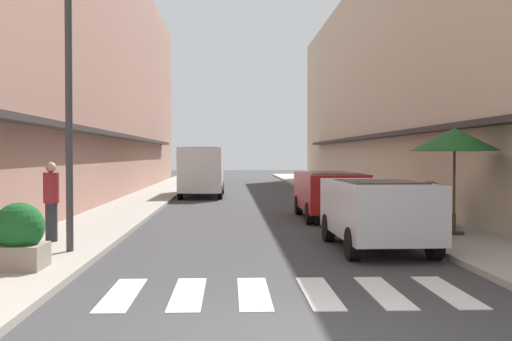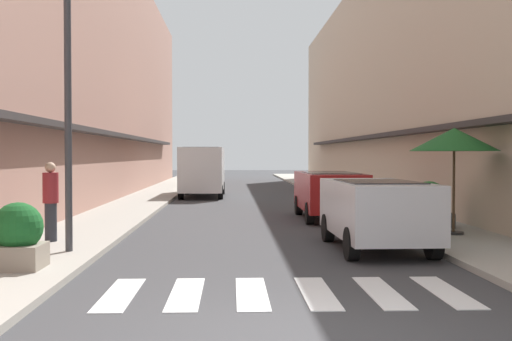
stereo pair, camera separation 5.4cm
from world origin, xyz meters
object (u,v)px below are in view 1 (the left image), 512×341
object	(u,v)px
parked_car_near	(377,207)
pedestrian_walking_near	(51,200)
delivery_van	(202,167)
parked_car_mid	(329,190)
cafe_umbrella	(454,140)
street_lamp	(78,83)
planter_corner	(19,237)
planter_midblock	(429,206)

from	to	relation	value
parked_car_near	pedestrian_walking_near	bearing A→B (deg)	173.80
delivery_van	parked_car_mid	bearing A→B (deg)	-67.49
parked_car_mid	pedestrian_walking_near	world-z (taller)	pedestrian_walking_near
delivery_van	cafe_umbrella	world-z (taller)	cafe_umbrella
parked_car_mid	cafe_umbrella	xyz separation A→B (m)	(2.25, -4.73, 1.44)
delivery_van	street_lamp	distance (m)	17.93
parked_car_near	planter_corner	size ratio (longest dim) A/B	3.62
planter_corner	parked_car_near	bearing A→B (deg)	21.14
planter_midblock	cafe_umbrella	bearing A→B (deg)	-86.70
parked_car_near	cafe_umbrella	xyz separation A→B (m)	(2.25, 1.65, 1.44)
street_lamp	pedestrian_walking_near	world-z (taller)	street_lamp
parked_car_near	street_lamp	distance (m)	6.59
pedestrian_walking_near	delivery_van	bearing A→B (deg)	46.07
cafe_umbrella	planter_corner	xyz separation A→B (m)	(-8.85, -4.20, -1.71)
parked_car_near	delivery_van	size ratio (longest dim) A/B	0.74
street_lamp	cafe_umbrella	bearing A→B (deg)	15.64
planter_corner	planter_midblock	bearing A→B (deg)	33.46
delivery_van	cafe_umbrella	bearing A→B (deg)	-66.59
parked_car_near	parked_car_mid	world-z (taller)	same
parked_car_near	planter_corner	xyz separation A→B (m)	(-6.61, -2.55, -0.27)
street_lamp	parked_car_mid	bearing A→B (deg)	49.34
delivery_van	pedestrian_walking_near	distance (m)	16.51
parked_car_mid	cafe_umbrella	bearing A→B (deg)	-64.62
delivery_van	street_lamp	bearing A→B (deg)	-95.27
parked_car_mid	street_lamp	bearing A→B (deg)	-130.66
delivery_van	street_lamp	xyz separation A→B (m)	(-1.64, -17.74, 2.02)
parked_car_mid	planter_midblock	world-z (taller)	parked_car_mid
street_lamp	planter_midblock	size ratio (longest dim) A/B	4.51
parked_car_near	delivery_van	distance (m)	17.63
planter_corner	pedestrian_walking_near	distance (m)	3.36
pedestrian_walking_near	parked_car_mid	bearing A→B (deg)	3.80
parked_car_near	cafe_umbrella	distance (m)	3.14
planter_corner	pedestrian_walking_near	bearing A→B (deg)	96.90
parked_car_near	delivery_van	xyz separation A→B (m)	(-4.43, 17.06, 0.49)
delivery_van	planter_corner	distance (m)	19.75
planter_corner	cafe_umbrella	bearing A→B (deg)	25.40
pedestrian_walking_near	planter_midblock	bearing A→B (deg)	-19.81
parked_car_mid	delivery_van	bearing A→B (deg)	112.51
street_lamp	cafe_umbrella	size ratio (longest dim) A/B	2.14
delivery_van	street_lamp	size ratio (longest dim) A/B	1.00
parked_car_near	planter_midblock	xyz separation A→B (m)	(2.15, 3.24, -0.25)
cafe_umbrella	planter_midblock	bearing A→B (deg)	93.30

